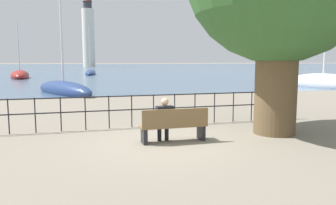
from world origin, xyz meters
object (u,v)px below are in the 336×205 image
object	(u,v)px
park_bench	(174,126)
sailboat_0	(90,73)
sailboat_3	(64,90)
sailboat_1	(20,76)
seated_person_left	(164,118)
harbor_lighthouse	(88,34)
sailboat_4	(323,83)

from	to	relation	value
park_bench	sailboat_0	bearing A→B (deg)	89.50
sailboat_3	sailboat_1	bearing A→B (deg)	79.66
sailboat_1	sailboat_3	bearing A→B (deg)	-82.44
park_bench	sailboat_3	size ratio (longest dim) A/B	0.24
park_bench	seated_person_left	size ratio (longest dim) A/B	1.52
park_bench	harbor_lighthouse	bearing A→B (deg)	87.98
seated_person_left	sailboat_1	world-z (taller)	sailboat_1
sailboat_4	harbor_lighthouse	distance (m)	125.25
sailboat_0	sailboat_3	world-z (taller)	sailboat_0
park_bench	sailboat_1	world-z (taller)	sailboat_1
seated_person_left	sailboat_0	distance (m)	47.24
sailboat_1	sailboat_3	distance (m)	24.11
park_bench	sailboat_1	size ratio (longest dim) A/B	0.21
sailboat_4	harbor_lighthouse	world-z (taller)	harbor_lighthouse
park_bench	harbor_lighthouse	distance (m)	138.80
sailboat_0	sailboat_1	bearing A→B (deg)	-129.65
sailboat_4	harbor_lighthouse	xyz separation A→B (m)	(-12.43, 123.90, 13.42)
park_bench	sailboat_4	world-z (taller)	sailboat_4
sailboat_3	harbor_lighthouse	distance (m)	124.47
sailboat_1	sailboat_4	xyz separation A→B (m)	(26.26, -23.81, 0.06)
sailboat_3	harbor_lighthouse	bearing A→B (deg)	61.86
sailboat_4	harbor_lighthouse	size ratio (longest dim) A/B	0.35
park_bench	harbor_lighthouse	size ratio (longest dim) A/B	0.06
sailboat_4	sailboat_3	bearing A→B (deg)	163.55
park_bench	sailboat_4	distance (m)	22.36
sailboat_0	park_bench	bearing A→B (deg)	-85.01
seated_person_left	sailboat_0	world-z (taller)	sailboat_0
sailboat_3	harbor_lighthouse	size ratio (longest dim) A/B	0.25
sailboat_0	sailboat_1	xyz separation A→B (m)	(-9.38, -9.33, 0.06)
sailboat_0	sailboat_3	bearing A→B (deg)	-90.61
seated_person_left	sailboat_4	size ratio (longest dim) A/B	0.11
seated_person_left	sailboat_0	bearing A→B (deg)	89.21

